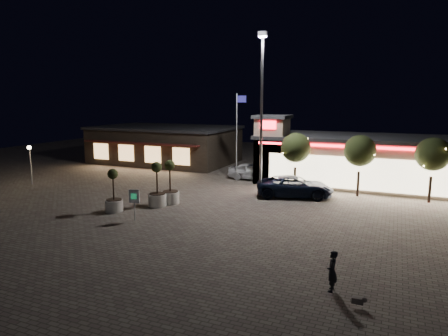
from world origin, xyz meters
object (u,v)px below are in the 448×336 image
at_px(white_sedan, 253,171).
at_px(planter_mid, 114,198).
at_px(pickup_truck, 295,187).
at_px(planter_left, 170,190).
at_px(pedestrian, 332,271).
at_px(valet_sign, 134,199).

relative_size(white_sedan, planter_mid, 1.57).
bearing_deg(planter_mid, pickup_truck, 41.25).
relative_size(pickup_truck, planter_left, 1.82).
bearing_deg(white_sedan, planter_mid, 160.28).
distance_m(pickup_truck, pedestrian, 15.53).
xyz_separation_m(pickup_truck, planter_mid, (-10.18, -8.92, 0.09)).
bearing_deg(valet_sign, planter_left, 91.16).
relative_size(planter_left, valet_sign, 1.63).
xyz_separation_m(pedestrian, planter_mid, (-15.19, 5.77, 0.08)).
height_order(planter_mid, valet_sign, planter_mid).
height_order(planter_left, planter_mid, planter_left).
xyz_separation_m(white_sedan, planter_left, (-2.55, -10.65, 0.21)).
bearing_deg(pedestrian, valet_sign, -112.62).
bearing_deg(pickup_truck, planter_left, 111.04).
height_order(pickup_truck, white_sedan, pickup_truck).
bearing_deg(planter_mid, planter_left, 54.40).
bearing_deg(white_sedan, valet_sign, 170.45).
bearing_deg(valet_sign, white_sedan, 80.75).
height_order(white_sedan, pedestrian, pedestrian).
height_order(white_sedan, valet_sign, valet_sign).
bearing_deg(planter_left, white_sedan, 76.56).
xyz_separation_m(pickup_truck, white_sedan, (-5.25, 5.05, -0.03)).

